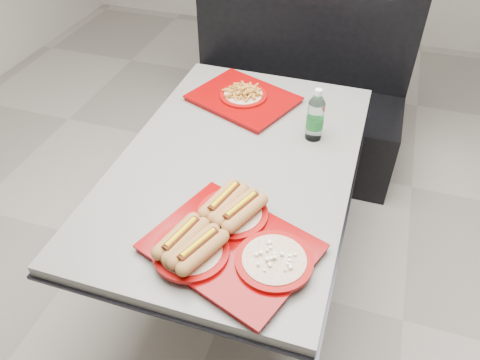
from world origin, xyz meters
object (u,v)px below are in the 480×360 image
(tray_near, at_px, (227,239))
(tray_far, at_px, (243,97))
(water_bottle, at_px, (315,118))
(booth_bench, at_px, (293,97))
(diner_table, at_px, (237,191))

(tray_near, height_order, tray_far, tray_near)
(tray_far, height_order, water_bottle, water_bottle)
(tray_near, distance_m, tray_far, 0.88)
(water_bottle, bearing_deg, tray_near, -102.22)
(tray_near, bearing_deg, tray_far, 104.15)
(tray_near, distance_m, water_bottle, 0.69)
(tray_near, relative_size, water_bottle, 2.61)
(booth_bench, bearing_deg, diner_table, -90.00)
(tray_far, bearing_deg, booth_bench, 81.18)
(booth_bench, height_order, tray_far, booth_bench)
(diner_table, bearing_deg, booth_bench, 90.00)
(diner_table, bearing_deg, water_bottle, 42.93)
(booth_bench, bearing_deg, water_bottle, -73.35)
(booth_bench, distance_m, tray_far, 0.78)
(diner_table, xyz_separation_m, booth_bench, (0.00, 1.09, -0.18))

